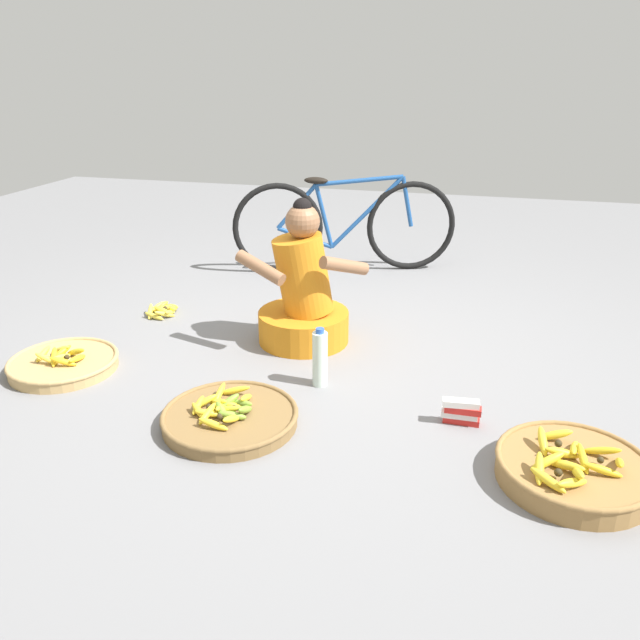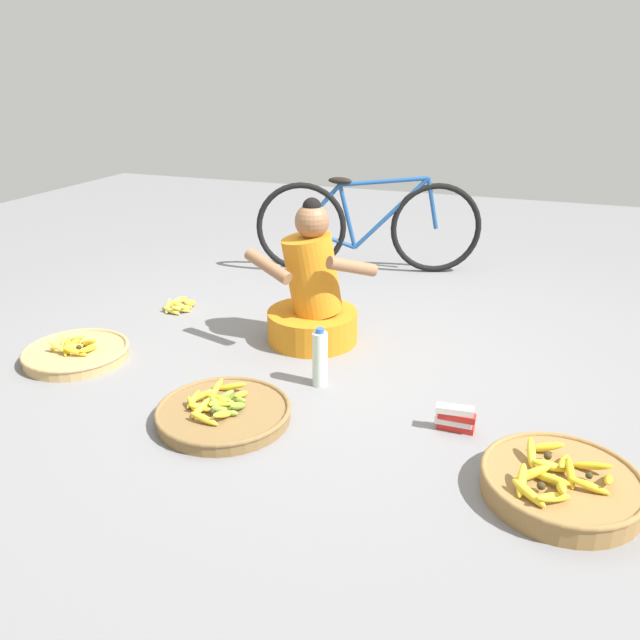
% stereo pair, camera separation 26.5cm
% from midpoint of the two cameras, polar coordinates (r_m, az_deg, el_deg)
% --- Properties ---
extents(ground_plane, '(10.00, 10.00, 0.00)m').
position_cam_midpoint_polar(ground_plane, '(3.35, -1.39, -4.34)').
color(ground_plane, slate).
extents(vendor_woman_front, '(0.71, 0.54, 0.83)m').
position_cam_midpoint_polar(vendor_woman_front, '(3.57, -3.65, 2.02)').
color(vendor_woman_front, orange).
rests_on(vendor_woman_front, ground).
extents(bicycle_leaning, '(1.63, 0.59, 0.73)m').
position_cam_midpoint_polar(bicycle_leaning, '(4.84, 0.65, 8.57)').
color(bicycle_leaning, black).
rests_on(bicycle_leaning, ground).
extents(banana_basket_mid_left, '(0.61, 0.61, 0.13)m').
position_cam_midpoint_polar(banana_basket_mid_left, '(2.88, -10.83, -8.64)').
color(banana_basket_mid_left, brown).
rests_on(banana_basket_mid_left, ground).
extents(banana_basket_front_right, '(0.56, 0.56, 0.13)m').
position_cam_midpoint_polar(banana_basket_front_right, '(3.62, -24.17, -3.60)').
color(banana_basket_front_right, tan).
rests_on(banana_basket_front_right, ground).
extents(banana_basket_front_center, '(0.59, 0.59, 0.17)m').
position_cam_midpoint_polar(banana_basket_front_center, '(2.61, 19.23, -12.70)').
color(banana_basket_front_center, olive).
rests_on(banana_basket_front_center, ground).
extents(loose_bananas_back_right, '(0.21, 0.25, 0.09)m').
position_cam_midpoint_polar(loose_bananas_back_right, '(4.20, -15.80, 0.85)').
color(loose_bananas_back_right, yellow).
rests_on(loose_bananas_back_right, ground).
extents(water_bottle, '(0.08, 0.08, 0.31)m').
position_cam_midpoint_polar(water_bottle, '(3.12, -2.47, -3.54)').
color(water_bottle, silver).
rests_on(water_bottle, ground).
extents(packet_carton_stack, '(0.17, 0.07, 0.12)m').
position_cam_midpoint_polar(packet_carton_stack, '(2.87, 10.07, -8.24)').
color(packet_carton_stack, red).
rests_on(packet_carton_stack, ground).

